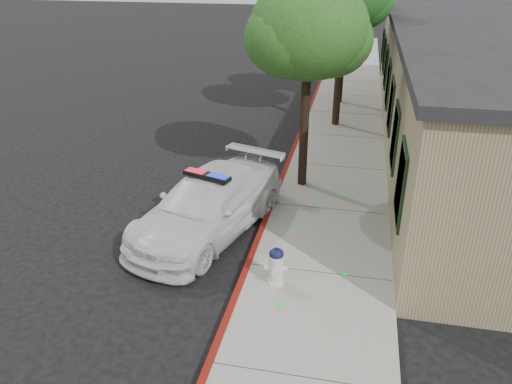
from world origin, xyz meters
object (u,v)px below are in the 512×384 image
at_px(clapboard_building, 496,91).
at_px(street_tree_near, 309,34).
at_px(police_car, 208,205).
at_px(fire_hydrant, 276,266).

bearing_deg(clapboard_building, street_tree_near, -142.80).
xyz_separation_m(clapboard_building, police_car, (-7.96, -7.55, -1.38)).
xyz_separation_m(clapboard_building, street_tree_near, (-5.98, -4.54, 2.32)).
bearing_deg(fire_hydrant, clapboard_building, 55.30).
distance_m(clapboard_building, police_car, 11.06).
bearing_deg(fire_hydrant, street_tree_near, 87.78).
relative_size(police_car, fire_hydrant, 6.42).
height_order(police_car, fire_hydrant, police_car).
height_order(clapboard_building, fire_hydrant, clapboard_building).
bearing_deg(fire_hydrant, police_car, 132.22).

